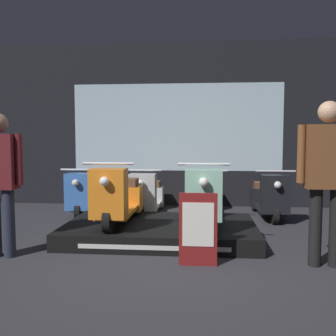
# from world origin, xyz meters

# --- Properties ---
(ground_plane) EXTENTS (30.00, 30.00, 0.00)m
(ground_plane) POSITION_xyz_m (0.00, 0.00, 0.00)
(ground_plane) COLOR #2D2D33
(shop_wall_back) EXTENTS (7.43, 0.09, 3.20)m
(shop_wall_back) POSITION_xyz_m (0.00, 3.74, 1.60)
(shop_wall_back) COLOR black
(shop_wall_back) RESTS_ON ground_plane
(display_platform) EXTENTS (2.51, 1.51, 0.21)m
(display_platform) POSITION_xyz_m (-0.05, 1.22, 0.10)
(display_platform) COLOR black
(display_platform) RESTS_ON ground_plane
(scooter_display_left) EXTENTS (0.61, 1.51, 0.85)m
(scooter_display_left) POSITION_xyz_m (-0.62, 1.19, 0.54)
(scooter_display_left) COLOR black
(scooter_display_left) RESTS_ON display_platform
(scooter_display_right) EXTENTS (0.61, 1.51, 0.85)m
(scooter_display_right) POSITION_xyz_m (0.51, 1.19, 0.54)
(scooter_display_right) COLOR black
(scooter_display_right) RESTS_ON display_platform
(scooter_backrow_0) EXTENTS (0.61, 1.51, 0.85)m
(scooter_backrow_0) POSITION_xyz_m (-1.49, 2.74, 0.33)
(scooter_backrow_0) COLOR black
(scooter_backrow_0) RESTS_ON ground_plane
(scooter_backrow_1) EXTENTS (0.61, 1.51, 0.85)m
(scooter_backrow_1) POSITION_xyz_m (-0.45, 2.74, 0.33)
(scooter_backrow_1) COLOR black
(scooter_backrow_1) RESTS_ON ground_plane
(scooter_backrow_2) EXTENTS (0.61, 1.51, 0.85)m
(scooter_backrow_2) POSITION_xyz_m (0.59, 2.74, 0.33)
(scooter_backrow_2) COLOR black
(scooter_backrow_2) RESTS_ON ground_plane
(scooter_backrow_3) EXTENTS (0.61, 1.51, 0.85)m
(scooter_backrow_3) POSITION_xyz_m (1.63, 2.74, 0.33)
(scooter_backrow_3) COLOR black
(scooter_backrow_3) RESTS_ON ground_plane
(person_left_browsing) EXTENTS (0.53, 0.21, 1.61)m
(person_left_browsing) POSITION_xyz_m (-1.75, 0.30, 0.92)
(person_left_browsing) COLOR #232838
(person_left_browsing) RESTS_ON ground_plane
(person_right_browsing) EXTENTS (0.61, 0.25, 1.72)m
(person_right_browsing) POSITION_xyz_m (1.77, 0.30, 1.02)
(person_right_browsing) COLOR black
(person_right_browsing) RESTS_ON ground_plane
(price_sign_board) EXTENTS (0.40, 0.04, 0.77)m
(price_sign_board) POSITION_xyz_m (0.45, 0.19, 0.39)
(price_sign_board) COLOR maroon
(price_sign_board) RESTS_ON ground_plane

